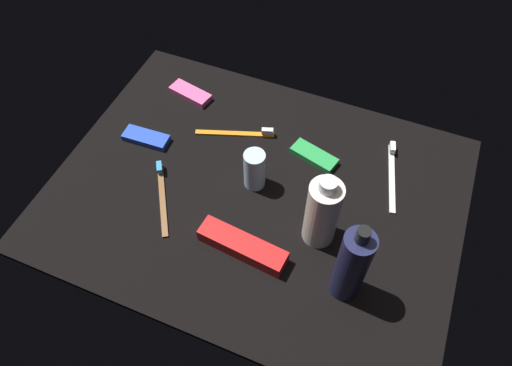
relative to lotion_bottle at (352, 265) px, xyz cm
name	(u,v)px	position (x,y,z in cm)	size (l,w,h in cm)	color
ground_plane	(256,193)	(-22.98, 13.72, -9.89)	(84.00, 64.00, 1.20)	black
lotion_bottle	(352,265)	(0.00, 0.00, 0.00)	(5.41, 5.41, 20.87)	#1B1E40
bodywash_bottle	(322,213)	(-7.83, 8.78, -1.13)	(6.29, 6.29, 17.90)	silver
deodorant_stick	(255,170)	(-24.08, 15.62, -4.63)	(4.46, 4.46, 9.32)	silver
toothbrush_white	(392,173)	(2.30, 28.92, -8.69)	(5.41, 17.77, 2.10)	white
toothbrush_orange	(239,133)	(-32.47, 26.92, -8.69)	(17.38, 7.10, 2.10)	orange
toothbrush_brown	(162,194)	(-40.63, 5.33, -8.69)	(10.65, 15.84, 2.10)	brown
toothpaste_box_red	(242,246)	(-20.14, 0.04, -7.69)	(17.60, 4.40, 3.20)	red
snack_bar_pink	(190,93)	(-48.52, 33.93, -8.54)	(10.40, 4.00, 1.50)	#E55999
snack_bar_green	(314,156)	(-14.56, 26.78, -8.54)	(10.40, 4.00, 1.50)	green
snack_bar_blue	(146,138)	(-51.31, 17.38, -8.54)	(10.40, 4.00, 1.50)	blue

